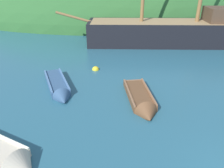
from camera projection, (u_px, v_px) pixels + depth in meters
name	position (u px, v px, depth m)	size (l,w,h in m)	color
shore_hill	(109.00, 17.00, 30.85)	(40.10, 22.17, 13.47)	#2D602D
sailing_ship	(172.00, 35.00, 18.27)	(16.46, 3.70, 13.66)	black
rowboat_center	(0.00, 159.00, 6.78)	(3.59, 2.50, 1.16)	beige
rowboat_portside	(58.00, 88.00, 11.06)	(2.32, 3.62, 0.86)	#335175
rowboat_outer_right	(141.00, 102.00, 9.86)	(1.55, 3.52, 0.97)	brown
buoy_yellow	(96.00, 70.00, 13.46)	(0.43, 0.43, 0.43)	yellow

